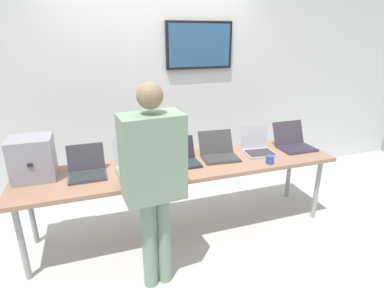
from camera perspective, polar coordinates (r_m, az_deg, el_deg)
name	(u,v)px	position (r m, az deg, el deg)	size (l,w,h in m)	color
ground	(184,230)	(3.37, -1.51, -15.72)	(8.00, 8.00, 0.04)	#B6B7B4
back_wall	(157,85)	(3.89, -6.52, 10.83)	(8.00, 0.11, 2.66)	silver
workbench	(183,169)	(3.02, -1.63, -4.63)	(3.09, 0.70, 0.74)	#966C54
equipment_box	(33,158)	(2.98, -27.54, -2.39)	(0.35, 0.31, 0.38)	gray
laptop_station_0	(87,169)	(2.91, -18.99, -4.39)	(0.33, 0.31, 0.26)	#3B3740
laptop_station_1	(132,163)	(2.92, -11.05, -3.49)	(0.31, 0.34, 0.28)	#A9B2B6
laptop_station_2	(181,158)	(3.00, -2.00, -2.63)	(0.33, 0.32, 0.24)	#27222D
laptop_station_3	(219,152)	(3.16, 5.00, -1.47)	(0.39, 0.39, 0.24)	#3B3938
laptop_station_4	(257,147)	(3.35, 12.10, -0.52)	(0.33, 0.33, 0.27)	#B0AEB6
laptop_station_5	(294,142)	(3.60, 18.40, 0.30)	(0.38, 0.37, 0.27)	#3B333D
person	(153,172)	(2.25, -7.29, -5.17)	(0.47, 0.62, 1.64)	gray
coffee_mug	(270,160)	(3.10, 14.32, -2.83)	(0.08, 0.08, 0.08)	#314A9A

